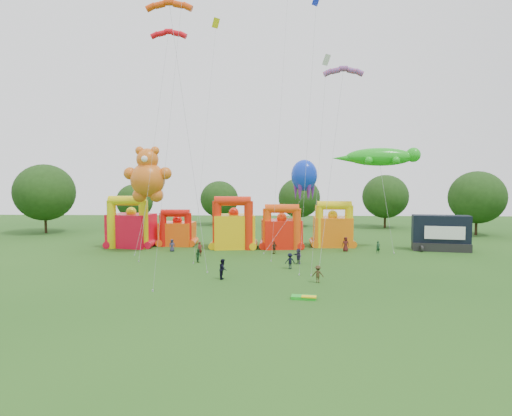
{
  "coord_description": "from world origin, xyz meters",
  "views": [
    {
      "loc": [
        2.64,
        -35.21,
        9.96
      ],
      "look_at": [
        0.7,
        18.0,
        6.23
      ],
      "focal_mm": 32.0,
      "sensor_mm": 36.0,
      "label": 1
    }
  ],
  "objects_px": {
    "stage_trailer": "(441,233)",
    "spectator_4": "(274,248)",
    "teddy_bear_kite": "(147,184)",
    "octopus_kite": "(289,213)",
    "gecko_kite": "(383,179)",
    "bouncy_castle_0": "(131,228)",
    "spectator_0": "(172,245)",
    "bouncy_castle_2": "(234,228)"
  },
  "relations": [
    {
      "from": "bouncy_castle_0",
      "to": "stage_trailer",
      "type": "xyz_separation_m",
      "value": [
        42.49,
        -1.56,
        -0.44
      ]
    },
    {
      "from": "stage_trailer",
      "to": "spectator_4",
      "type": "relative_size",
      "value": 4.8
    },
    {
      "from": "bouncy_castle_0",
      "to": "octopus_kite",
      "type": "xyz_separation_m",
      "value": [
        22.16,
        -2.06,
        2.3
      ]
    },
    {
      "from": "gecko_kite",
      "to": "spectator_0",
      "type": "height_order",
      "value": "gecko_kite"
    },
    {
      "from": "bouncy_castle_2",
      "to": "octopus_kite",
      "type": "height_order",
      "value": "octopus_kite"
    },
    {
      "from": "bouncy_castle_0",
      "to": "spectator_0",
      "type": "distance_m",
      "value": 7.92
    },
    {
      "from": "gecko_kite",
      "to": "spectator_4",
      "type": "relative_size",
      "value": 8.73
    },
    {
      "from": "bouncy_castle_2",
      "to": "gecko_kite",
      "type": "distance_m",
      "value": 21.3
    },
    {
      "from": "bouncy_castle_0",
      "to": "spectator_4",
      "type": "bearing_deg",
      "value": -14.05
    },
    {
      "from": "gecko_kite",
      "to": "spectator_0",
      "type": "bearing_deg",
      "value": -174.89
    },
    {
      "from": "gecko_kite",
      "to": "octopus_kite",
      "type": "height_order",
      "value": "gecko_kite"
    },
    {
      "from": "gecko_kite",
      "to": "octopus_kite",
      "type": "distance_m",
      "value": 13.36
    },
    {
      "from": "octopus_kite",
      "to": "spectator_0",
      "type": "xyz_separation_m",
      "value": [
        -15.49,
        -1.74,
        -4.23
      ]
    },
    {
      "from": "stage_trailer",
      "to": "teddy_bear_kite",
      "type": "distance_m",
      "value": 39.46
    },
    {
      "from": "gecko_kite",
      "to": "stage_trailer",
      "type": "bearing_deg",
      "value": -1.98
    },
    {
      "from": "octopus_kite",
      "to": "spectator_4",
      "type": "height_order",
      "value": "octopus_kite"
    },
    {
      "from": "spectator_0",
      "to": "bouncy_castle_0",
      "type": "bearing_deg",
      "value": 131.18
    },
    {
      "from": "gecko_kite",
      "to": "spectator_0",
      "type": "xyz_separation_m",
      "value": [
        -28.03,
        -2.51,
        -8.8
      ]
    },
    {
      "from": "bouncy_castle_0",
      "to": "gecko_kite",
      "type": "bearing_deg",
      "value": -2.13
    },
    {
      "from": "spectator_4",
      "to": "stage_trailer",
      "type": "bearing_deg",
      "value": 151.88
    },
    {
      "from": "stage_trailer",
      "to": "gecko_kite",
      "type": "distance_m",
      "value": 10.69
    },
    {
      "from": "stage_trailer",
      "to": "spectator_0",
      "type": "bearing_deg",
      "value": -176.43
    },
    {
      "from": "teddy_bear_kite",
      "to": "spectator_0",
      "type": "height_order",
      "value": "teddy_bear_kite"
    },
    {
      "from": "stage_trailer",
      "to": "spectator_4",
      "type": "bearing_deg",
      "value": -171.13
    },
    {
      "from": "teddy_bear_kite",
      "to": "octopus_kite",
      "type": "height_order",
      "value": "teddy_bear_kite"
    },
    {
      "from": "bouncy_castle_0",
      "to": "octopus_kite",
      "type": "relative_size",
      "value": 0.59
    },
    {
      "from": "gecko_kite",
      "to": "teddy_bear_kite",
      "type": "bearing_deg",
      "value": -173.47
    },
    {
      "from": "bouncy_castle_0",
      "to": "bouncy_castle_2",
      "type": "distance_m",
      "value": 14.57
    },
    {
      "from": "bouncy_castle_0",
      "to": "teddy_bear_kite",
      "type": "bearing_deg",
      "value": -52.46
    },
    {
      "from": "bouncy_castle_0",
      "to": "teddy_bear_kite",
      "type": "xyz_separation_m",
      "value": [
        3.72,
        -4.84,
        6.15
      ]
    },
    {
      "from": "bouncy_castle_0",
      "to": "spectator_0",
      "type": "xyz_separation_m",
      "value": [
        6.67,
        -3.8,
        -1.93
      ]
    },
    {
      "from": "bouncy_castle_2",
      "to": "spectator_0",
      "type": "xyz_separation_m",
      "value": [
        -7.88,
        -3.23,
        -1.92
      ]
    },
    {
      "from": "gecko_kite",
      "to": "octopus_kite",
      "type": "relative_size",
      "value": 1.13
    },
    {
      "from": "bouncy_castle_0",
      "to": "bouncy_castle_2",
      "type": "xyz_separation_m",
      "value": [
        14.56,
        -0.57,
        -0.0
      ]
    },
    {
      "from": "spectator_4",
      "to": "bouncy_castle_2",
      "type": "bearing_deg",
      "value": -75.56
    },
    {
      "from": "teddy_bear_kite",
      "to": "gecko_kite",
      "type": "height_order",
      "value": "gecko_kite"
    },
    {
      "from": "bouncy_castle_0",
      "to": "spectator_4",
      "type": "height_order",
      "value": "bouncy_castle_0"
    },
    {
      "from": "teddy_bear_kite",
      "to": "spectator_4",
      "type": "height_order",
      "value": "teddy_bear_kite"
    },
    {
      "from": "stage_trailer",
      "to": "octopus_kite",
      "type": "bearing_deg",
      "value": -178.6
    },
    {
      "from": "octopus_kite",
      "to": "teddy_bear_kite",
      "type": "bearing_deg",
      "value": -171.42
    },
    {
      "from": "spectator_4",
      "to": "gecko_kite",
      "type": "bearing_deg",
      "value": 157.49
    },
    {
      "from": "teddy_bear_kite",
      "to": "stage_trailer",
      "type": "bearing_deg",
      "value": 4.83
    }
  ]
}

